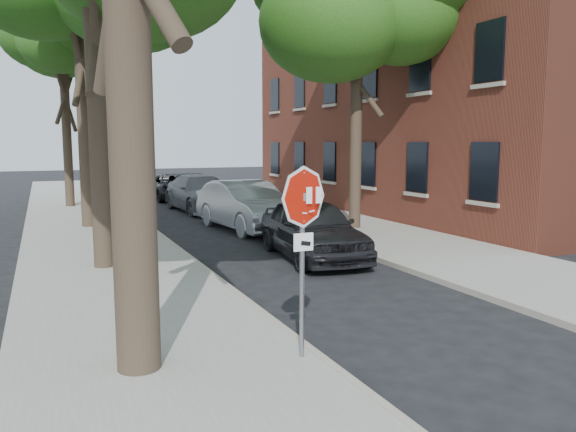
% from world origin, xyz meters
% --- Properties ---
extents(ground, '(120.00, 120.00, 0.00)m').
position_xyz_m(ground, '(0.00, 0.00, 0.00)').
color(ground, black).
rests_on(ground, ground).
extents(sidewalk_left, '(4.00, 55.00, 0.12)m').
position_xyz_m(sidewalk_left, '(-2.50, 12.00, 0.06)').
color(sidewalk_left, gray).
rests_on(sidewalk_left, ground).
extents(sidewalk_right, '(4.00, 55.00, 0.12)m').
position_xyz_m(sidewalk_right, '(6.00, 12.00, 0.06)').
color(sidewalk_right, gray).
rests_on(sidewalk_right, ground).
extents(curb_left, '(0.12, 55.00, 0.13)m').
position_xyz_m(curb_left, '(-0.45, 12.00, 0.07)').
color(curb_left, '#9E9384').
rests_on(curb_left, ground).
extents(curb_right, '(0.12, 55.00, 0.13)m').
position_xyz_m(curb_right, '(3.95, 12.00, 0.07)').
color(curb_right, '#9E9384').
rests_on(curb_right, ground).
extents(apartment_building, '(12.20, 20.20, 15.30)m').
position_xyz_m(apartment_building, '(14.00, 14.00, 7.65)').
color(apartment_building, brown).
rests_on(apartment_building, ground).
extents(stop_sign, '(0.76, 0.34, 2.61)m').
position_xyz_m(stop_sign, '(-0.70, -0.03, 1.95)').
color(stop_sign, gray).
rests_on(stop_sign, sidewalk_left).
extents(tree_far, '(5.29, 4.91, 9.33)m').
position_xyz_m(tree_far, '(-2.72, 21.11, 7.21)').
color(tree_far, black).
rests_on(tree_far, sidewalk_left).
extents(tree_right, '(5.29, 4.91, 9.33)m').
position_xyz_m(tree_right, '(5.98, 10.11, 7.21)').
color(tree_right, black).
rests_on(tree_right, sidewalk_right).
extents(car_a, '(2.35, 4.82, 1.59)m').
position_xyz_m(car_a, '(2.60, 6.39, 0.79)').
color(car_a, black).
rests_on(car_a, ground).
extents(car_b, '(2.29, 5.34, 1.71)m').
position_xyz_m(car_b, '(2.60, 11.61, 0.86)').
color(car_b, '#97999E').
rests_on(car_b, ground).
extents(car_c, '(2.56, 5.63, 1.60)m').
position_xyz_m(car_c, '(2.60, 17.58, 0.80)').
color(car_c, '#54555A').
rests_on(car_c, ground).
extents(car_d, '(2.31, 4.96, 1.37)m').
position_xyz_m(car_d, '(2.60, 23.10, 0.69)').
color(car_d, black).
rests_on(car_d, ground).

